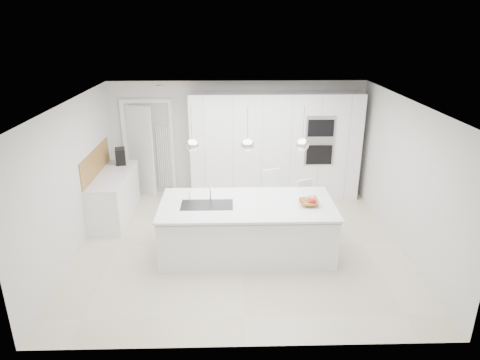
{
  "coord_description": "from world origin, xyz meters",
  "views": [
    {
      "loc": [
        -0.18,
        -6.62,
        3.72
      ],
      "look_at": [
        0.0,
        0.3,
        1.1
      ],
      "focal_mm": 32.0,
      "sensor_mm": 36.0,
      "label": 1
    }
  ],
  "objects_px": {
    "bar_stool_left": "(271,200)",
    "fruit_bowl": "(309,203)",
    "island_base": "(247,230)",
    "espresso_machine": "(120,156)",
    "bar_stool_right": "(304,207)"
  },
  "relations": [
    {
      "from": "fruit_bowl",
      "to": "bar_stool_right",
      "type": "relative_size",
      "value": 0.34
    },
    {
      "from": "espresso_machine",
      "to": "bar_stool_left",
      "type": "height_order",
      "value": "espresso_machine"
    },
    {
      "from": "island_base",
      "to": "bar_stool_left",
      "type": "relative_size",
      "value": 2.54
    },
    {
      "from": "bar_stool_left",
      "to": "fruit_bowl",
      "type": "bearing_deg",
      "value": -84.15
    },
    {
      "from": "fruit_bowl",
      "to": "bar_stool_right",
      "type": "height_order",
      "value": "fruit_bowl"
    },
    {
      "from": "espresso_machine",
      "to": "bar_stool_left",
      "type": "xyz_separation_m",
      "value": [
        3.03,
        -1.17,
        -0.51
      ]
    },
    {
      "from": "bar_stool_left",
      "to": "bar_stool_right",
      "type": "bearing_deg",
      "value": -38.61
    },
    {
      "from": "bar_stool_left",
      "to": "bar_stool_right",
      "type": "distance_m",
      "value": 0.62
    },
    {
      "from": "bar_stool_right",
      "to": "fruit_bowl",
      "type": "bearing_deg",
      "value": -119.01
    },
    {
      "from": "bar_stool_right",
      "to": "bar_stool_left",
      "type": "bearing_deg",
      "value": 138.59
    },
    {
      "from": "espresso_machine",
      "to": "bar_stool_left",
      "type": "distance_m",
      "value": 3.29
    },
    {
      "from": "island_base",
      "to": "espresso_machine",
      "type": "xyz_separation_m",
      "value": [
        -2.53,
        2.15,
        0.63
      ]
    },
    {
      "from": "island_base",
      "to": "bar_stool_left",
      "type": "distance_m",
      "value": 1.11
    },
    {
      "from": "fruit_bowl",
      "to": "espresso_machine",
      "type": "bearing_deg",
      "value": 148.09
    },
    {
      "from": "island_base",
      "to": "bar_stool_left",
      "type": "height_order",
      "value": "bar_stool_left"
    }
  ]
}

